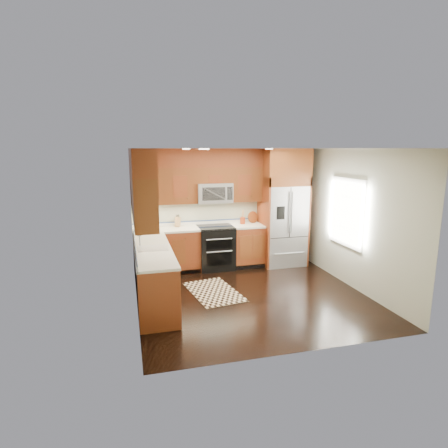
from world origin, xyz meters
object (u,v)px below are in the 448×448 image
object	(u,v)px
range	(216,248)
utensil_crock	(243,219)
refrigerator	(283,207)
rug	(214,292)
knife_block	(178,222)

from	to	relation	value
range	utensil_crock	world-z (taller)	utensil_crock
refrigerator	rug	size ratio (longest dim) A/B	1.97
range	knife_block	size ratio (longest dim) A/B	3.59
knife_block	utensil_crock	size ratio (longest dim) A/B	0.83
rug	knife_block	distance (m)	1.92
rug	knife_block	xyz separation A→B (m)	(-0.42, 1.55, 1.04)
range	rug	xyz separation A→B (m)	(-0.37, -1.35, -0.46)
refrigerator	knife_block	world-z (taller)	refrigerator
utensil_crock	knife_block	bearing A→B (deg)	177.09
knife_block	range	bearing A→B (deg)	-14.67
range	refrigerator	size ratio (longest dim) A/B	0.36
rug	utensil_crock	bearing A→B (deg)	46.41
rug	utensil_crock	world-z (taller)	utensil_crock
knife_block	utensil_crock	bearing A→B (deg)	-2.91
refrigerator	utensil_crock	bearing A→B (deg)	169.18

